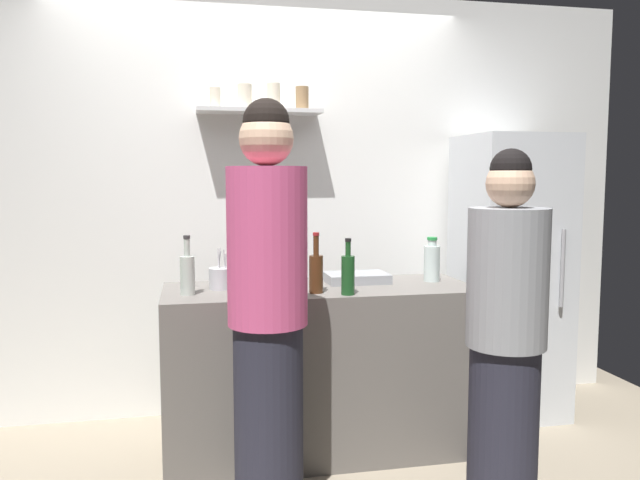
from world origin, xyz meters
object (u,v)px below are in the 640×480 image
object	(u,v)px
refrigerator	(509,276)
person_pink_top	(268,312)
wine_bottle_pale_glass	(187,273)
water_bottle_plastic	(432,262)
person_grey_hoodie	(506,339)
wine_bottle_amber_glass	(316,271)
baking_pan	(356,278)
wine_bottle_green_glass	(348,273)
wine_bottle_dark_glass	(274,264)
utensil_holder	(221,278)

from	to	relation	value
refrigerator	person_pink_top	world-z (taller)	person_pink_top
wine_bottle_pale_glass	water_bottle_plastic	world-z (taller)	wine_bottle_pale_glass
refrigerator	person_grey_hoodie	size ratio (longest dim) A/B	1.08
refrigerator	wine_bottle_amber_glass	bearing A→B (deg)	-160.06
baking_pan	refrigerator	bearing A→B (deg)	11.26
refrigerator	wine_bottle_green_glass	xyz separation A→B (m)	(-1.18, -0.56, 0.14)
wine_bottle_dark_glass	wine_bottle_pale_glass	world-z (taller)	wine_bottle_dark_glass
person_grey_hoodie	wine_bottle_dark_glass	bearing A→B (deg)	80.23
refrigerator	wine_bottle_amber_glass	world-z (taller)	refrigerator
baking_pan	wine_bottle_amber_glass	xyz separation A→B (m)	(-0.28, -0.27, 0.08)
wine_bottle_green_glass	wine_bottle_amber_glass	world-z (taller)	wine_bottle_amber_glass
baking_pan	wine_bottle_pale_glass	xyz separation A→B (m)	(-0.92, -0.20, 0.08)
baking_pan	wine_bottle_dark_glass	world-z (taller)	wine_bottle_dark_glass
wine_bottle_dark_glass	refrigerator	bearing A→B (deg)	11.14
utensil_holder	wine_bottle_amber_glass	bearing A→B (deg)	-23.98
refrigerator	person_pink_top	xyz separation A→B (m)	(-1.62, -0.91, 0.04)
baking_pan	wine_bottle_pale_glass	size ratio (longest dim) A/B	1.15
baking_pan	water_bottle_plastic	xyz separation A→B (m)	(0.42, -0.06, 0.08)
utensil_holder	wine_bottle_pale_glass	bearing A→B (deg)	-141.96
baking_pan	wine_bottle_pale_glass	bearing A→B (deg)	-167.87
person_grey_hoodie	utensil_holder	bearing A→B (deg)	86.94
wine_bottle_pale_glass	person_grey_hoodie	xyz separation A→B (m)	(1.33, -0.71, -0.22)
wine_bottle_pale_glass	person_grey_hoodie	world-z (taller)	person_grey_hoodie
refrigerator	person_grey_hoodie	world-z (taller)	refrigerator
refrigerator	wine_bottle_amber_glass	xyz separation A→B (m)	(-1.32, -0.48, 0.14)
wine_bottle_amber_glass	person_grey_hoodie	xyz separation A→B (m)	(0.70, -0.63, -0.22)
person_pink_top	wine_bottle_dark_glass	bearing A→B (deg)	-57.35
wine_bottle_dark_glass	person_pink_top	size ratio (longest dim) A/B	0.18
wine_bottle_green_glass	wine_bottle_amber_glass	xyz separation A→B (m)	(-0.14, 0.08, 0.00)
utensil_holder	wine_bottle_dark_glass	xyz separation A→B (m)	(0.28, -0.02, 0.07)
wine_bottle_amber_glass	person_grey_hoodie	world-z (taller)	person_grey_hoodie
water_bottle_plastic	person_pink_top	distance (m)	1.20
wine_bottle_pale_glass	water_bottle_plastic	size ratio (longest dim) A/B	1.19
wine_bottle_pale_glass	person_grey_hoodie	bearing A→B (deg)	-27.99
refrigerator	wine_bottle_pale_glass	xyz separation A→B (m)	(-1.95, -0.40, 0.14)
wine_bottle_dark_glass	person_grey_hoodie	size ratio (longest dim) A/B	0.21
refrigerator	wine_bottle_green_glass	world-z (taller)	refrigerator
wine_bottle_amber_glass	wine_bottle_green_glass	bearing A→B (deg)	-28.56
wine_bottle_pale_glass	wine_bottle_dark_glass	bearing A→B (deg)	13.43
refrigerator	person_grey_hoodie	distance (m)	1.28
utensil_holder	wine_bottle_pale_glass	distance (m)	0.22
utensil_holder	water_bottle_plastic	distance (m)	1.17
wine_bottle_green_glass	wine_bottle_dark_glass	bearing A→B (deg)	141.97
wine_bottle_dark_glass	person_grey_hoodie	bearing A→B (deg)	-42.44
wine_bottle_dark_glass	wine_bottle_pale_glass	xyz separation A→B (m)	(-0.44, -0.11, -0.02)
baking_pan	person_pink_top	world-z (taller)	person_pink_top
utensil_holder	water_bottle_plastic	bearing A→B (deg)	0.50
wine_bottle_dark_glass	utensil_holder	bearing A→B (deg)	174.87
utensil_holder	person_grey_hoodie	xyz separation A→B (m)	(1.17, -0.84, -0.17)
wine_bottle_amber_glass	water_bottle_plastic	world-z (taller)	wine_bottle_amber_glass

